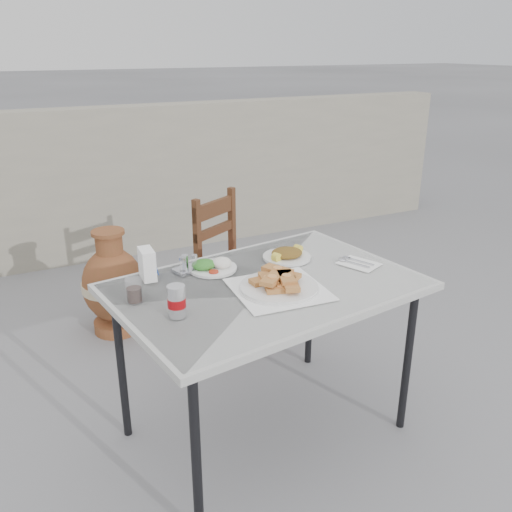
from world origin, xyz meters
name	(u,v)px	position (x,y,z in m)	size (l,w,h in m)	color
ground	(276,415)	(0.00, 0.00, 0.00)	(80.00, 80.00, 0.00)	#606062
cafe_table	(267,294)	(-0.09, -0.07, 0.69)	(1.32, 0.99, 0.74)	black
pide_plate	(279,282)	(-0.08, -0.15, 0.77)	(0.38, 0.38, 0.07)	white
salad_rice_plate	(212,266)	(-0.24, 0.15, 0.76)	(0.21, 0.21, 0.05)	white
salad_chopped_plate	(287,254)	(0.11, 0.13, 0.76)	(0.22, 0.22, 0.05)	white
soda_can	(177,301)	(-0.52, -0.19, 0.80)	(0.07, 0.07, 0.12)	white
cola_glass	(134,292)	(-0.62, 0.00, 0.78)	(0.06, 0.06, 0.09)	white
napkin_holder	(147,264)	(-0.52, 0.19, 0.80)	(0.07, 0.11, 0.13)	white
condiment_caddy	(187,266)	(-0.35, 0.18, 0.76)	(0.13, 0.11, 0.08)	silver
cutlery_napkin	(356,263)	(0.36, -0.06, 0.74)	(0.19, 0.20, 0.01)	white
chair	(233,265)	(0.15, 0.83, 0.44)	(0.51, 0.51, 0.85)	#3E2111
terracotta_urn	(113,285)	(-0.49, 1.17, 0.30)	(0.37, 0.37, 0.65)	brown
back_wall	(133,181)	(0.00, 2.50, 0.60)	(6.00, 0.25, 1.20)	gray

